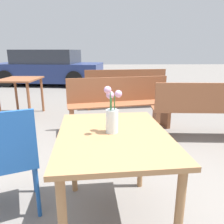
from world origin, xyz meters
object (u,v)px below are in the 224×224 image
flower_vase (112,117)px  cafe_chair (9,157)px  table_front (113,147)px  bench_middle (127,86)px  table_back (21,85)px  parked_car (48,68)px  bench_far (120,101)px  bench_near (203,110)px

flower_vase → cafe_chair: bearing=173.7°
table_front → bench_middle: 3.65m
flower_vase → table_back: size_ratio=0.37×
bench_middle → parked_car: parked_car is taller
table_front → bench_far: 2.12m
table_front → parked_car: bearing=107.1°
bench_near → parked_car: parked_car is taller
bench_near → bench_middle: same height
table_front → bench_near: bench_near is taller
table_front → parked_car: size_ratio=0.25×
table_front → bench_far: size_ratio=0.60×
flower_vase → parked_car: bearing=107.1°
flower_vase → bench_middle: (0.46, 3.60, -0.36)m
table_front → cafe_chair: size_ratio=1.18×
cafe_chair → bench_middle: 3.72m
cafe_chair → bench_far: (0.96, 2.01, -0.04)m
parked_car → bench_middle: bearing=-53.5°
bench_middle → table_back: bearing=-161.4°
table_front → bench_near: (1.34, 1.58, -0.17)m
bench_far → parked_car: bearing=115.2°
bench_near → bench_far: bearing=155.6°
bench_middle → bench_far: size_ratio=1.12×
parked_car → table_front: bearing=-72.9°
flower_vase → table_back: bearing=120.4°
table_back → bench_far: bearing=-22.7°
cafe_chair → bench_near: cafe_chair is taller
table_front → table_back: 3.36m
bench_middle → table_front: bearing=-97.1°
bench_far → table_back: bench_far is taller
table_front → bench_near: bearing=49.7°
table_back → parked_car: parked_car is taller
flower_vase → table_back: (-1.69, 2.88, -0.21)m
bench_near → table_back: bearing=156.6°
flower_vase → parked_car: (-2.23, 7.24, -0.21)m
bench_near → table_back: (-3.04, 1.31, 0.17)m
flower_vase → bench_near: flower_vase is taller
cafe_chair → table_back: size_ratio=1.01×
flower_vase → cafe_chair: size_ratio=0.37×
cafe_chair → table_back: 2.95m
cafe_chair → table_front: bearing=-7.6°
table_back → parked_car: 4.39m
bench_near → cafe_chair: bearing=-145.0°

